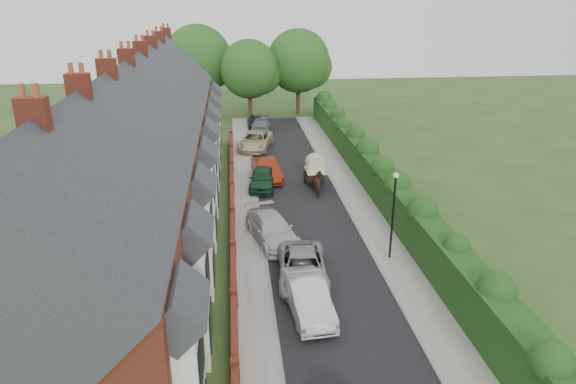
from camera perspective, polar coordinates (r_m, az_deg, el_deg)
The scene contains 23 objects.
ground at distance 25.58m, azimuth 6.36°, elevation -12.07°, with size 140.00×140.00×0.00m, color #2D4C1E.
road at distance 35.06m, azimuth 1.79°, elevation -2.35°, with size 6.00×58.00×0.02m, color black.
pavement_hedge_side at distance 35.81m, azimuth 8.30°, elevation -1.97°, with size 2.20×58.00×0.12m, color gray.
pavement_house_side at distance 34.76m, azimuth -4.52°, elevation -2.54°, with size 1.70×58.00×0.12m, color gray.
kerb_hedge_side at distance 35.57m, azimuth 6.66°, elevation -2.04°, with size 0.18×58.00×0.13m, color gray.
kerb_house_side at distance 34.78m, azimuth -3.20°, elevation -2.47°, with size 0.18×58.00×0.13m, color gray.
hedge at distance 35.72m, azimuth 11.23°, elevation 0.45°, with size 2.10×58.00×2.85m.
terrace_row at distance 32.78m, azimuth -16.16°, elevation 3.44°, with size 9.05×40.50×11.50m.
garden_wall_row at distance 33.67m, azimuth -6.18°, elevation -2.65°, with size 0.35×40.35×1.10m.
lamppost at distance 28.33m, azimuth 11.66°, elevation -1.44°, with size 0.32×0.32×5.16m.
tree_far_left at distance 61.54m, azimuth -4.00°, elevation 13.32°, with size 7.14×6.80×9.29m.
tree_far_right at distance 63.96m, azimuth 1.49°, elevation 14.20°, with size 7.98×7.60×10.31m.
tree_far_back at distance 64.46m, azimuth -9.58°, elevation 14.25°, with size 8.40×8.00×10.82m.
car_silver_a at distance 24.34m, azimuth 2.24°, elevation -11.60°, with size 1.69×4.85×1.60m, color silver.
car_silver_b at distance 26.79m, azimuth 1.65°, elevation -8.40°, with size 2.51×5.43×1.51m, color #989B9E.
car_white at distance 30.87m, azimuth -1.79°, elevation -4.14°, with size 2.23×5.47×1.59m, color silver.
car_green at distance 39.38m, azimuth -2.84°, elevation 1.52°, with size 1.85×4.60×1.57m, color #11391F.
car_red at distance 41.28m, azimuth -2.37°, elevation 2.49°, with size 1.70×4.88×1.61m, color maroon.
car_beige at distance 49.71m, azimuth -3.61°, elevation 5.69°, with size 2.67×5.80×1.61m, color beige.
car_grey at distance 55.53m, azimuth -3.07°, elevation 7.27°, with size 2.06×5.06×1.47m, color slate.
car_black at distance 58.26m, azimuth -3.65°, elevation 7.87°, with size 1.63×4.06×1.38m, color black.
horse at distance 38.12m, azimuth 3.50°, elevation 0.87°, with size 0.86×1.90×1.60m, color #4C281B.
horse_cart at distance 39.84m, azimuth 3.03°, elevation 2.67°, with size 1.52×3.36×2.43m.
Camera 1 is at (-5.04, -20.87, 13.92)m, focal length 32.00 mm.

